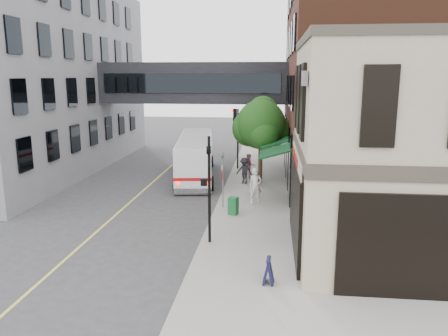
% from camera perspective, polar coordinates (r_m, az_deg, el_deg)
% --- Properties ---
extents(ground, '(120.00, 120.00, 0.00)m').
position_cam_1_polar(ground, '(17.02, -4.22, -12.47)').
color(ground, '#38383A').
rests_on(ground, ground).
extents(sidewalk_main, '(4.00, 60.00, 0.15)m').
position_cam_1_polar(sidewalk_main, '(30.06, 4.39, -1.46)').
color(sidewalk_main, gray).
rests_on(sidewalk_main, ground).
extents(corner_building, '(10.19, 8.12, 8.45)m').
position_cam_1_polar(corner_building, '(18.48, 25.38, 2.03)').
color(corner_building, tan).
rests_on(corner_building, ground).
extents(brick_building, '(13.76, 18.00, 14.00)m').
position_cam_1_polar(brick_building, '(31.04, 19.85, 11.18)').
color(brick_building, '#4C2617').
rests_on(brick_building, ground).
extents(opposite_building, '(14.00, 24.00, 14.00)m').
position_cam_1_polar(opposite_building, '(37.03, -26.73, 10.66)').
color(opposite_building, slate).
rests_on(opposite_building, ground).
extents(skyway_bridge, '(14.00, 3.18, 3.00)m').
position_cam_1_polar(skyway_bridge, '(33.75, -3.87, 11.03)').
color(skyway_bridge, black).
rests_on(skyway_bridge, ground).
extents(traffic_signal_near, '(0.44, 0.22, 4.60)m').
position_cam_1_polar(traffic_signal_near, '(17.88, -2.04, -1.13)').
color(traffic_signal_near, black).
rests_on(traffic_signal_near, sidewalk_main).
extents(traffic_signal_far, '(0.53, 0.28, 4.50)m').
position_cam_1_polar(traffic_signal_far, '(32.54, 1.59, 5.43)').
color(traffic_signal_far, black).
rests_on(traffic_signal_far, sidewalk_main).
extents(street_sign_pole, '(0.08, 0.75, 3.00)m').
position_cam_1_polar(street_sign_pole, '(22.94, -0.17, -0.88)').
color(street_sign_pole, gray).
rests_on(street_sign_pole, sidewalk_main).
extents(street_tree, '(3.80, 3.20, 5.60)m').
position_cam_1_polar(street_tree, '(28.62, 4.84, 5.66)').
color(street_tree, '#382619').
rests_on(street_tree, sidewalk_main).
extents(lane_marking, '(0.12, 40.00, 0.01)m').
position_cam_1_polar(lane_marking, '(27.35, -10.76, -3.14)').
color(lane_marking, '#D8CC4C').
rests_on(lane_marking, ground).
extents(bus, '(3.70, 10.58, 2.79)m').
position_cam_1_polar(bus, '(30.75, -3.76, 1.69)').
color(bus, white).
rests_on(bus, ground).
extents(pedestrian_a, '(0.81, 0.65, 1.94)m').
position_cam_1_polar(pedestrian_a, '(23.99, 4.12, -2.33)').
color(pedestrian_a, white).
rests_on(pedestrian_a, sidewalk_main).
extents(pedestrian_b, '(1.02, 0.91, 1.71)m').
position_cam_1_polar(pedestrian_b, '(29.65, 3.33, 0.21)').
color(pedestrian_b, '#CB8396').
rests_on(pedestrian_b, sidewalk_main).
extents(pedestrian_c, '(1.25, 0.97, 1.71)m').
position_cam_1_polar(pedestrian_c, '(28.28, 2.67, -0.36)').
color(pedestrian_c, '#21222A').
rests_on(pedestrian_c, sidewalk_main).
extents(newspaper_box, '(0.55, 0.52, 0.89)m').
position_cam_1_polar(newspaper_box, '(22.11, 1.22, -4.96)').
color(newspaper_box, '#155E2B').
rests_on(newspaper_box, sidewalk_main).
extents(sandwich_board, '(0.36, 0.53, 0.91)m').
position_cam_1_polar(sandwich_board, '(15.15, 5.83, -13.19)').
color(sandwich_board, black).
rests_on(sandwich_board, sidewalk_main).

